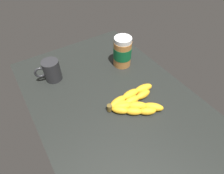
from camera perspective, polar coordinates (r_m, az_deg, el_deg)
The scene contains 4 objects.
ground_plane at distance 78.89cm, azimuth 1.17°, elevation -5.61°, with size 97.26×62.40×4.20cm, color black.
banana_bunch at distance 75.69cm, azimuth 6.39°, elevation -4.55°, with size 15.86×23.07×3.38cm.
peanut_butter_jar at distance 90.59cm, azimuth 3.16°, elevation 10.55°, with size 8.60×8.60×14.78cm.
coffee_mug at distance 87.66cm, azimuth -17.86°, elevation 4.75°, with size 7.41×11.23×9.80cm.
Camera 1 is at (-40.28, 27.72, 59.80)cm, focal length 30.21 mm.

